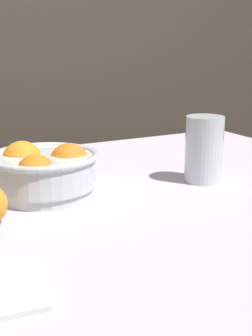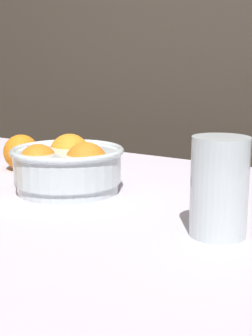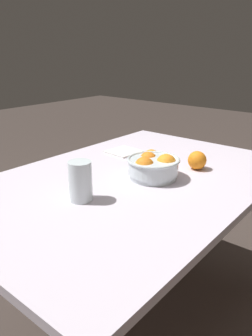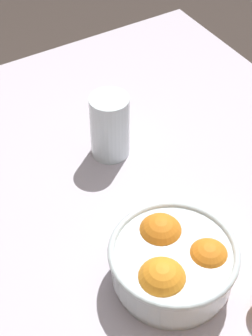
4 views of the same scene
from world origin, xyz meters
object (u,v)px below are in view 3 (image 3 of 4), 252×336
(juice_glass, at_px, (81,183))
(orange_loose_near_bowl, at_px, (197,160))
(fruit_bowl, at_px, (153,166))
(orange_loose_front, at_px, (151,157))

(juice_glass, bearing_deg, orange_loose_near_bowl, 164.22)
(juice_glass, relative_size, orange_loose_near_bowl, 1.74)
(fruit_bowl, distance_m, orange_loose_front, 0.17)
(orange_loose_near_bowl, bearing_deg, orange_loose_front, -68.63)
(fruit_bowl, height_order, orange_loose_front, fruit_bowl)
(orange_loose_front, bearing_deg, orange_loose_near_bowl, 111.37)
(orange_loose_front, bearing_deg, fruit_bowl, 38.21)
(orange_loose_near_bowl, xyz_separation_m, orange_loose_front, (0.08, -0.19, -0.01))
(juice_glass, bearing_deg, fruit_bowl, 168.70)
(orange_loose_near_bowl, relative_size, orange_loose_front, 1.16)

